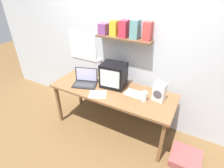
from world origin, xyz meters
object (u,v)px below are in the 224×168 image
crt_monitor (114,75)px  laptop (86,80)px  space_heater (159,92)px  juice_glass (144,97)px  floor_cushion (186,158)px  corner_desk (112,93)px  desk_lamp (100,64)px  printed_handout (98,94)px  loose_paper_near_laptop (134,94)px

crt_monitor → laptop: crt_monitor is taller
laptop → space_heater: bearing=-13.2°
juice_glass → floor_cushion: (0.69, -0.07, -0.76)m
crt_monitor → laptop: size_ratio=0.93×
corner_desk → space_heater: (0.68, 0.08, 0.19)m
desk_lamp → printed_handout: bearing=-70.7°
desk_lamp → floor_cushion: (1.52, -0.29, -0.97)m
juice_glass → space_heater: size_ratio=0.51×
space_heater → printed_handout: (-0.80, -0.28, -0.13)m
laptop → floor_cushion: laptop is taller
laptop → floor_cushion: size_ratio=1.07×
space_heater → loose_paper_near_laptop: size_ratio=0.99×
space_heater → printed_handout: space_heater is taller
crt_monitor → laptop: bearing=-165.2°
space_heater → laptop: bearing=-165.8°
space_heater → floor_cushion: space_heater is taller
crt_monitor → corner_desk: bearing=-78.5°
desk_lamp → loose_paper_near_laptop: bearing=-17.8°
crt_monitor → printed_handout: bearing=-110.7°
crt_monitor → space_heater: bearing=-9.4°
crt_monitor → printed_handout: size_ratio=1.29×
crt_monitor → loose_paper_near_laptop: 0.41m
desk_lamp → corner_desk: bearing=-37.4°
loose_paper_near_laptop → laptop: bearing=-172.8°
corner_desk → laptop: 0.47m
crt_monitor → loose_paper_near_laptop: size_ratio=1.45×
crt_monitor → desk_lamp: bearing=160.2°
corner_desk → printed_handout: size_ratio=6.21×
loose_paper_near_laptop → floor_cushion: loose_paper_near_laptop is taller
juice_glass → space_heater: (0.17, 0.11, 0.07)m
crt_monitor → juice_glass: (0.55, -0.15, -0.12)m
corner_desk → printed_handout: printed_handout is taller
laptop → space_heater: space_heater is taller
floor_cushion → laptop: bearing=177.9°
loose_paper_near_laptop → floor_cushion: bearing=-10.3°
crt_monitor → laptop: (-0.41, -0.16, -0.12)m
printed_handout → floor_cushion: size_ratio=0.76×
corner_desk → printed_handout: (-0.12, -0.21, 0.06)m
desk_lamp → loose_paper_near_laptop: 0.71m
desk_lamp → loose_paper_near_laptop: size_ratio=1.48×
crt_monitor → laptop: 0.46m
crt_monitor → desk_lamp: 0.30m
corner_desk → loose_paper_near_laptop: bearing=10.2°
corner_desk → loose_paper_near_laptop: (0.33, 0.06, 0.06)m
floor_cushion → loose_paper_near_laptop: bearing=169.7°
laptop → printed_handout: (0.33, -0.17, -0.06)m
juice_glass → floor_cushion: 1.03m
corner_desk → space_heater: space_heater is taller
laptop → corner_desk: bearing=-14.1°
desk_lamp → juice_glass: size_ratio=2.93×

